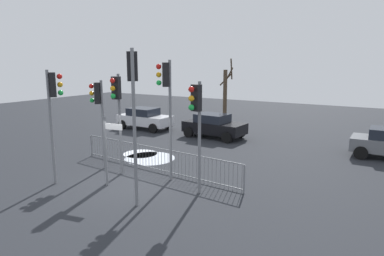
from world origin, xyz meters
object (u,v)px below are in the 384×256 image
at_px(traffic_light_rear_left, 98,104).
at_px(traffic_light_mid_right, 166,94).
at_px(car_black_far, 214,125).
at_px(car_white_mid, 145,118).
at_px(traffic_light_rear_right, 133,93).
at_px(bare_tree_centre, 226,92).
at_px(traffic_light_mid_left, 53,101).
at_px(traffic_light_foreground_left, 197,113).
at_px(traffic_light_foreground_right, 117,102).
at_px(direction_sign_post, 107,147).

bearing_deg(traffic_light_rear_left, traffic_light_mid_right, -120.56).
relative_size(car_black_far, car_white_mid, 1.03).
distance_m(traffic_light_rear_right, car_white_mid, 13.38).
xyz_separation_m(car_black_far, car_white_mid, (-5.44, 0.01, 0.00)).
bearing_deg(bare_tree_centre, car_white_mid, -112.10).
bearing_deg(bare_tree_centre, car_black_far, -69.99).
relative_size(traffic_light_rear_left, bare_tree_centre, 0.79).
relative_size(traffic_light_rear_left, traffic_light_mid_right, 0.82).
height_order(traffic_light_mid_left, traffic_light_foreground_left, traffic_light_mid_left).
height_order(traffic_light_mid_left, bare_tree_centre, bare_tree_centre).
bearing_deg(car_black_far, traffic_light_foreground_right, -86.75).
bearing_deg(traffic_light_foreground_left, car_white_mid, -31.45).
bearing_deg(car_white_mid, traffic_light_mid_right, -46.69).
bearing_deg(traffic_light_mid_right, traffic_light_rear_left, 53.03).
bearing_deg(traffic_light_rear_right, bare_tree_centre, 63.10).
bearing_deg(traffic_light_rear_left, car_white_mid, -7.31).
height_order(traffic_light_mid_right, traffic_light_foreground_right, traffic_light_mid_right).
relative_size(traffic_light_foreground_right, car_white_mid, 1.09).
bearing_deg(traffic_light_foreground_right, traffic_light_rear_left, -22.74).
height_order(traffic_light_rear_right, traffic_light_rear_left, traffic_light_rear_right).
distance_m(traffic_light_foreground_right, car_white_mid, 10.24).
height_order(traffic_light_rear_left, direction_sign_post, traffic_light_rear_left).
distance_m(car_black_far, bare_tree_centre, 7.65).
bearing_deg(bare_tree_centre, traffic_light_mid_right, -72.98).
height_order(traffic_light_mid_right, direction_sign_post, traffic_light_mid_right).
height_order(traffic_light_foreground_left, bare_tree_centre, bare_tree_centre).
xyz_separation_m(traffic_light_mid_right, car_black_far, (-2.02, 7.92, -2.67)).
distance_m(direction_sign_post, car_black_far, 9.62).
bearing_deg(traffic_light_mid_left, traffic_light_foreground_right, 92.48).
distance_m(traffic_light_rear_right, car_black_far, 11.06).
height_order(traffic_light_rear_right, car_white_mid, traffic_light_rear_right).
xyz_separation_m(traffic_light_foreground_left, car_white_mid, (-9.20, 8.65, -2.15)).
bearing_deg(traffic_light_foreground_left, bare_tree_centre, -56.25).
bearing_deg(traffic_light_mid_left, traffic_light_rear_left, 127.09).
distance_m(traffic_light_rear_left, car_black_far, 8.49).
xyz_separation_m(traffic_light_foreground_left, bare_tree_centre, (-6.33, 15.70, -0.71)).
bearing_deg(car_black_far, direction_sign_post, -83.60).
distance_m(car_white_mid, bare_tree_centre, 7.75).
relative_size(traffic_light_foreground_left, car_black_far, 1.02).
xyz_separation_m(traffic_light_mid_right, car_white_mid, (-7.45, 7.93, -2.67)).
bearing_deg(traffic_light_foreground_left, car_black_far, -54.69).
distance_m(traffic_light_rear_left, traffic_light_foreground_right, 1.39).
height_order(traffic_light_foreground_right, car_black_far, traffic_light_foreground_right).
bearing_deg(traffic_light_mid_left, direction_sign_post, 59.36).
height_order(traffic_light_rear_right, traffic_light_foreground_left, traffic_light_rear_right).
xyz_separation_m(traffic_light_mid_left, traffic_light_foreground_right, (1.32, 1.96, -0.14)).
bearing_deg(traffic_light_rear_left, traffic_light_rear_right, -154.01).
xyz_separation_m(traffic_light_foreground_right, traffic_light_foreground_left, (3.82, -0.24, -0.13)).
bearing_deg(traffic_light_rear_right, direction_sign_post, 115.44).
relative_size(traffic_light_mid_right, direction_sign_post, 1.78).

